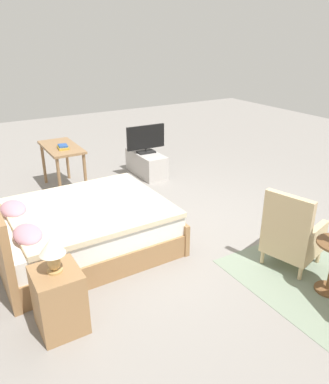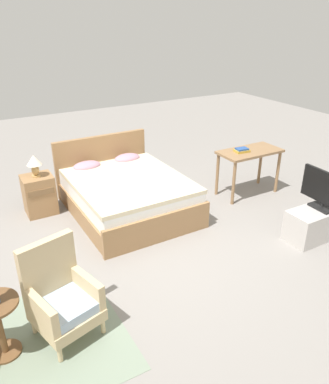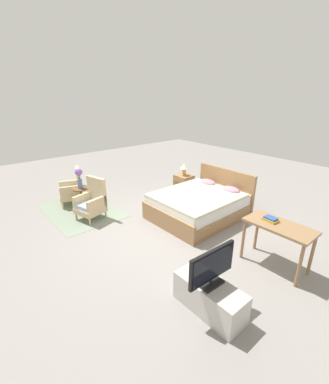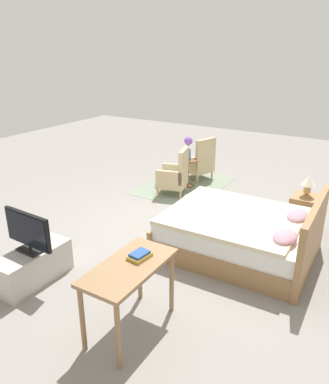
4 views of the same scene
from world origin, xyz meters
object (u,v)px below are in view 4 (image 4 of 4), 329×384
(vanity_desk, at_px, (129,275))
(book_stack, at_px, (140,255))
(table_lamp, at_px, (308,183))
(bed, at_px, (241,234))
(nightstand, at_px, (304,214))
(side_table, at_px, (188,170))
(tv_stand, at_px, (33,266))
(flower_vase, at_px, (188,146))
(armchair_by_window_right, at_px, (175,176))
(tv_flatscreen, at_px, (28,232))
(armchair_by_window_left, at_px, (200,162))

(vanity_desk, bearing_deg, book_stack, 175.16)
(table_lamp, relative_size, vanity_desk, 0.32)
(bed, xyz_separation_m, nightstand, (-1.15, 0.60, 0.00))
(side_table, height_order, vanity_desk, vanity_desk)
(tv_stand, bearing_deg, flower_vase, 179.62)
(armchair_by_window_right, bearing_deg, bed, 51.81)
(armchair_by_window_right, relative_size, tv_flatscreen, 1.24)
(armchair_by_window_left, height_order, armchair_by_window_right, same)
(armchair_by_window_right, relative_size, vanity_desk, 0.88)
(bed, relative_size, tv_stand, 2.12)
(tv_stand, xyz_separation_m, vanity_desk, (0.07, 1.53, 0.43))
(armchair_by_window_right, xyz_separation_m, table_lamp, (0.36, 2.52, 0.43))
(tv_stand, distance_m, book_stack, 1.66)
(armchair_by_window_right, xyz_separation_m, side_table, (-0.55, -0.01, -0.02))
(bed, bearing_deg, side_table, -136.90)
(side_table, distance_m, tv_flatscreen, 4.04)
(flower_vase, distance_m, book_stack, 4.22)
(armchair_by_window_left, bearing_deg, flower_vase, -0.44)
(nightstand, distance_m, tv_flatscreen, 4.05)
(armchair_by_window_right, xyz_separation_m, tv_flatscreen, (3.48, -0.03, 0.30))
(vanity_desk, relative_size, book_stack, 4.20)
(side_table, xyz_separation_m, vanity_desk, (4.10, 1.51, 0.28))
(tv_stand, bearing_deg, armchair_by_window_left, 179.61)
(table_lamp, bearing_deg, flower_vase, -109.86)
(bed, xyz_separation_m, book_stack, (1.87, -0.41, 0.49))
(side_table, bearing_deg, vanity_desk, 20.21)
(table_lamp, distance_m, tv_stand, 4.07)
(tv_flatscreen, bearing_deg, armchair_by_window_left, 179.61)
(book_stack, bearing_deg, vanity_desk, -4.84)
(table_lamp, bearing_deg, side_table, -109.86)
(book_stack, bearing_deg, tv_stand, -86.49)
(bed, height_order, vanity_desk, bed)
(table_lamp, xyz_separation_m, tv_flatscreen, (3.12, -2.55, -0.13))
(side_table, xyz_separation_m, flower_vase, (-0.00, 0.00, 0.51))
(flower_vase, relative_size, book_stack, 1.93)
(flower_vase, bearing_deg, tv_stand, -0.38)
(flower_vase, relative_size, table_lamp, 1.45)
(table_lamp, xyz_separation_m, vanity_desk, (3.18, -1.02, -0.17))
(tv_flatscreen, bearing_deg, table_lamp, 140.67)
(armchair_by_window_right, distance_m, tv_stand, 3.48)
(nightstand, xyz_separation_m, tv_stand, (3.11, -2.55, -0.09))
(side_table, relative_size, book_stack, 2.32)
(table_lamp, height_order, tv_flatscreen, tv_flatscreen)
(side_table, relative_size, table_lamp, 1.74)
(table_lamp, bearing_deg, tv_stand, -39.34)
(nightstand, bearing_deg, armchair_by_window_left, -120.03)
(vanity_desk, bearing_deg, bed, 168.25)
(flower_vase, bearing_deg, table_lamp, 70.14)
(tv_flatscreen, relative_size, book_stack, 2.99)
(table_lamp, bearing_deg, armchair_by_window_right, -98.21)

